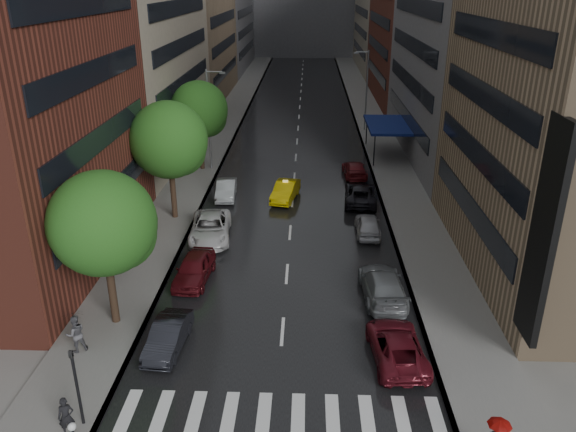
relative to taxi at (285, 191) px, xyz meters
The scene contains 17 objects.
ground 22.44m from the taxi, 88.51° to the right, with size 220.00×220.00×0.00m, color gray.
road 27.60m from the taxi, 88.79° to the left, with size 14.00×140.00×0.01m, color black.
sidewalk_left 28.85m from the taxi, 106.97° to the left, with size 4.00×140.00×0.15m, color gray.
sidewalk_right 29.21m from the taxi, 70.84° to the left, with size 4.00×140.00×0.15m, color gray.
crosswalk 24.44m from the taxi, 88.16° to the right, with size 13.15×2.80×0.01m.
tree_near 20.28m from the taxi, 114.03° to the right, with size 5.15×5.15×8.21m.
tree_mid 10.46m from the taxi, 152.38° to the right, with size 5.48×5.48×8.74m.
tree_far 11.94m from the taxi, 137.39° to the left, with size 5.16×5.16×8.22m.
taxi is the anchor object (origin of this frame).
parked_cars_left 10.69m from the taxi, 116.77° to the right, with size 3.13×24.55×1.58m.
parked_cars_right 9.94m from the taxi, 53.01° to the right, with size 2.84×31.36×1.59m.
ped_bag_walker 26.80m from the taxi, 105.88° to the right, with size 0.71×0.55×1.67m.
ped_black_umbrella 22.44m from the taxi, 113.68° to the right, with size 1.15×1.10×2.09m.
traffic_light 26.18m from the taxi, 105.57° to the right, with size 0.18×0.15×3.45m.
street_lamp_left 11.21m from the taxi, 133.26° to the left, with size 1.74×0.22×9.00m.
street_lamp_right 24.42m from the taxi, 69.81° to the left, with size 1.74×0.22×9.00m.
awning 15.99m from the taxi, 52.76° to the left, with size 4.00×8.00×3.12m.
Camera 1 is at (1.12, -19.76, 16.36)m, focal length 35.00 mm.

